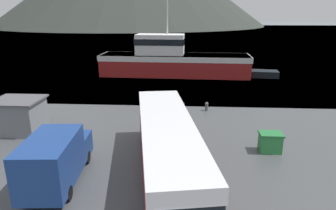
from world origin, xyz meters
TOP-DOWN VIEW (x-y plane):
  - water_surface at (0.00, 139.73)m, footprint 240.00×240.00m
  - tour_bus at (-1.26, 7.53)m, footprint 4.55×12.24m
  - delivery_van at (-6.68, 6.58)m, footprint 2.57×5.84m
  - fishing_boat at (-2.29, 33.85)m, footprint 19.93×5.68m
  - storage_bin at (4.83, 10.84)m, footprint 1.39×1.03m
  - dock_kiosk at (-12.11, 13.01)m, footprint 3.27×2.93m
  - small_boat at (8.14, 33.48)m, footprint 7.19×2.85m
  - mooring_bollard at (1.44, 18.60)m, footprint 0.30×0.30m

SIDE VIEW (x-z plane):
  - water_surface at x=0.00m, z-range 0.00..0.00m
  - mooring_bollard at x=1.44m, z-range 0.03..0.81m
  - small_boat at x=8.14m, z-range 0.00..0.85m
  - storage_bin at x=4.83m, z-range 0.01..1.22m
  - dock_kiosk at x=-12.11m, z-range 0.01..2.41m
  - delivery_van at x=-6.68m, z-range 0.06..2.67m
  - tour_bus at x=-1.26m, z-range 0.21..3.26m
  - fishing_boat at x=-2.29m, z-range -3.85..8.00m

